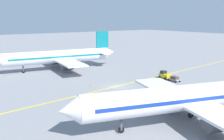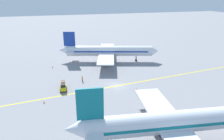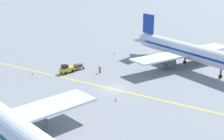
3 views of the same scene
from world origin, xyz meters
TOP-DOWN VIEW (x-y plane):
  - ground_plane at (0.00, 0.00)m, footprint 400.00×400.00m
  - apron_yellow_centreline at (0.00, 0.00)m, footprint 13.80×119.29m
  - airplane_at_gate at (-22.01, 4.01)m, footprint 28.27×34.75m
  - airplane_adjacent_stand at (24.51, 1.81)m, footprint 28.46×35.49m
  - baggage_tug_white at (-1.19, -13.79)m, footprint 3.11×1.95m
  - baggage_cart_trailing at (-4.48, -13.53)m, footprint 2.70×1.60m
  - ground_crew_worker at (-5.77, -8.16)m, footprint 0.53×0.36m
  - traffic_cone_mid_apron at (4.34, -18.56)m, footprint 0.32×0.32m
  - traffic_cone_by_wingtip at (3.99, 3.97)m, footprint 0.32×0.32m

SIDE VIEW (x-z plane):
  - ground_plane at x=0.00m, z-range 0.00..0.00m
  - apron_yellow_centreline at x=0.00m, z-range 0.00..0.01m
  - traffic_cone_mid_apron at x=4.34m, z-range 0.00..0.55m
  - traffic_cone_by_wingtip at x=3.99m, z-range 0.00..0.55m
  - baggage_cart_trailing at x=-4.48m, z-range 0.14..1.38m
  - baggage_tug_white at x=-1.19m, z-range -0.15..1.96m
  - ground_crew_worker at x=-5.77m, z-range 0.07..1.75m
  - airplane_at_gate at x=-22.01m, z-range -1.59..9.01m
  - airplane_adjacent_stand at x=24.51m, z-range -1.59..9.01m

